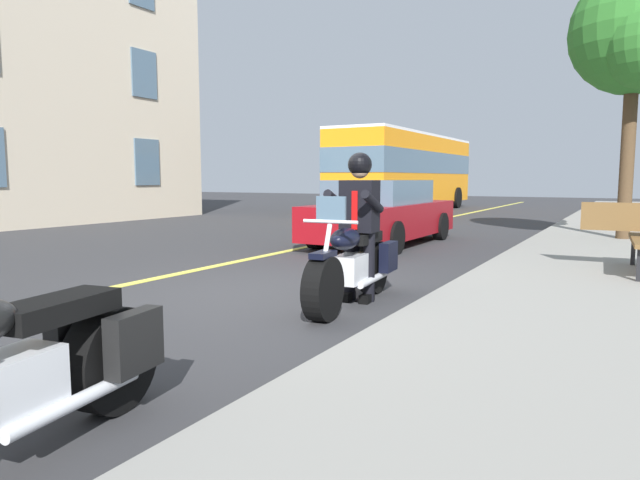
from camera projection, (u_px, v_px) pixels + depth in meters
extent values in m
plane|color=#333335|center=(263.00, 295.00, 6.96)|extent=(80.00, 80.00, 0.00)
cube|color=#E5DB4C|center=(147.00, 280.00, 7.94)|extent=(60.00, 0.16, 0.01)
cylinder|color=black|center=(323.00, 289.00, 5.66)|extent=(0.68, 0.26, 0.66)
cylinder|color=black|center=(373.00, 267.00, 7.07)|extent=(0.68, 0.26, 0.66)
cube|color=silver|center=(352.00, 269.00, 6.38)|extent=(0.58, 0.33, 0.32)
ellipsoid|color=black|center=(345.00, 239.00, 6.16)|extent=(0.58, 0.33, 0.24)
cube|color=black|center=(362.00, 238.00, 6.66)|extent=(0.72, 0.34, 0.12)
cube|color=black|center=(389.00, 257.00, 6.92)|extent=(0.41, 0.16, 0.36)
cube|color=black|center=(355.00, 255.00, 7.10)|extent=(0.41, 0.16, 0.36)
cylinder|color=silver|center=(324.00, 262.00, 5.65)|extent=(0.35, 0.08, 0.76)
cylinder|color=silver|center=(330.00, 222.00, 5.75)|extent=(0.09, 0.60, 0.04)
cube|color=black|center=(323.00, 255.00, 5.62)|extent=(0.37, 0.19, 0.06)
cylinder|color=silver|center=(373.00, 279.00, 6.60)|extent=(0.90, 0.16, 0.08)
cube|color=slate|center=(331.00, 210.00, 5.76)|extent=(0.07, 0.32, 0.28)
cylinder|color=black|center=(369.00, 266.00, 6.56)|extent=(0.14, 0.14, 0.84)
cube|color=black|center=(367.00, 298.00, 6.54)|extent=(0.27, 0.13, 0.10)
cylinder|color=black|center=(350.00, 265.00, 6.65)|extent=(0.14, 0.14, 0.84)
cube|color=black|center=(348.00, 296.00, 6.64)|extent=(0.27, 0.13, 0.10)
cube|color=black|center=(360.00, 206.00, 6.53)|extent=(0.36, 0.43, 0.60)
cube|color=red|center=(355.00, 210.00, 6.39)|extent=(0.03, 0.07, 0.44)
cylinder|color=black|center=(373.00, 202.00, 6.27)|extent=(0.56, 0.15, 0.28)
cylinder|color=black|center=(336.00, 201.00, 6.45)|extent=(0.56, 0.15, 0.28)
sphere|color=tan|center=(360.00, 169.00, 6.48)|extent=(0.22, 0.22, 0.22)
sphere|color=black|center=(360.00, 165.00, 6.47)|extent=(0.28, 0.28, 0.28)
cylinder|color=black|center=(112.00, 359.00, 3.46)|extent=(0.68, 0.30, 0.66)
cube|color=silver|center=(4.00, 388.00, 2.75)|extent=(0.60, 0.36, 0.32)
cube|color=black|center=(57.00, 308.00, 3.04)|extent=(0.73, 0.38, 0.12)
cube|color=black|center=(135.00, 342.00, 3.32)|extent=(0.41, 0.18, 0.36)
cube|color=black|center=(76.00, 334.00, 3.47)|extent=(0.41, 0.18, 0.36)
cylinder|color=silver|center=(78.00, 401.00, 2.99)|extent=(0.90, 0.22, 0.08)
cube|color=orange|center=(407.00, 171.00, 24.45)|extent=(11.00, 2.50, 2.85)
cube|color=slate|center=(407.00, 163.00, 24.41)|extent=(11.04, 2.52, 0.90)
cube|color=slate|center=(444.00, 167.00, 29.19)|extent=(0.06, 2.40, 1.90)
cube|color=white|center=(407.00, 136.00, 24.29)|extent=(11.00, 2.50, 0.10)
cylinder|color=black|center=(409.00, 197.00, 28.29)|extent=(1.00, 0.30, 1.00)
cylinder|color=black|center=(456.00, 198.00, 27.12)|extent=(1.00, 0.30, 1.00)
cylinder|color=black|center=(349.00, 202.00, 22.40)|extent=(1.00, 0.30, 1.00)
cylinder|color=black|center=(406.00, 203.00, 21.23)|extent=(1.00, 0.30, 1.00)
cube|color=maroon|center=(383.00, 219.00, 12.28)|extent=(4.60, 1.80, 0.70)
cube|color=slate|center=(379.00, 194.00, 12.05)|extent=(2.40, 1.60, 0.60)
cylinder|color=black|center=(374.00, 223.00, 13.98)|extent=(0.64, 0.22, 0.64)
cylinder|color=black|center=(440.00, 226.00, 13.15)|extent=(0.64, 0.22, 0.64)
cylinder|color=black|center=(316.00, 233.00, 11.47)|extent=(0.64, 0.22, 0.64)
cylinder|color=black|center=(394.00, 238.00, 10.64)|extent=(0.64, 0.22, 0.64)
cube|color=black|center=(639.00, 265.00, 7.04)|extent=(0.06, 0.06, 0.42)
cube|color=black|center=(633.00, 251.00, 8.37)|extent=(0.06, 0.06, 0.42)
cylinder|color=#4C3823|center=(627.00, 161.00, 11.89)|extent=(0.28, 0.28, 3.33)
sphere|color=#2D7228|center=(635.00, 31.00, 11.60)|extent=(2.60, 2.60, 2.60)
cube|color=slate|center=(147.00, 162.00, 19.54)|extent=(1.10, 0.06, 1.60)
cube|color=slate|center=(144.00, 74.00, 19.21)|extent=(1.10, 0.06, 1.60)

